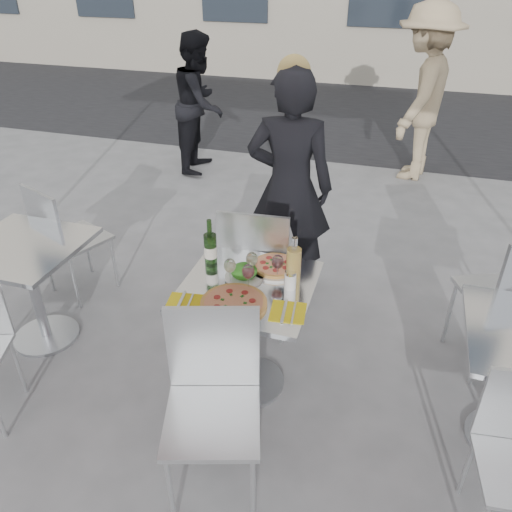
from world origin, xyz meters
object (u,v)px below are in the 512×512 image
(main_table, at_px, (248,315))
(sugar_shaker, at_px, (290,280))
(side_chair_lfar, at_px, (62,234))
(wineglass_white_a, at_px, (230,267))
(pedestrian_b, at_px, (422,94))
(wineglass_white_b, at_px, (252,260))
(woman_diner, at_px, (290,188))
(pizza_far, at_px, (275,266))
(salad_plate, at_px, (244,272))
(wine_bottle, at_px, (210,248))
(chair_far, at_px, (256,262))
(chair_near, at_px, (213,390))
(wineglass_red_b, at_px, (278,263))
(napkin_left, at_px, (184,303))
(side_table_left, at_px, (29,273))
(napkin_right, at_px, (288,312))
(pedestrian_a, at_px, (200,103))
(pizza_near, at_px, (234,303))
(wineglass_red_a, at_px, (248,272))
(carafe, at_px, (294,265))

(main_table, xyz_separation_m, sugar_shaker, (0.23, 0.04, 0.26))
(side_chair_lfar, height_order, wineglass_white_a, side_chair_lfar)
(pedestrian_b, distance_m, wineglass_white_b, 3.85)
(woman_diner, bearing_deg, sugar_shaker, 98.80)
(pizza_far, bearing_deg, salad_plate, -134.38)
(wine_bottle, bearing_deg, chair_far, 64.55)
(chair_near, xyz_separation_m, wineglass_red_b, (0.11, 0.73, 0.29))
(woman_diner, relative_size, napkin_left, 8.42)
(wine_bottle, distance_m, wineglass_white_a, 0.23)
(wine_bottle, relative_size, sugar_shaker, 2.76)
(side_table_left, distance_m, salad_plate, 1.48)
(chair_far, bearing_deg, pedestrian_b, -110.59)
(woman_diner, bearing_deg, napkin_right, 98.28)
(wineglass_white_b, bearing_deg, pedestrian_a, 117.12)
(salad_plate, bearing_deg, side_chair_lfar, 164.01)
(side_table_left, xyz_separation_m, chair_far, (1.40, 0.49, 0.05))
(pizza_far, bearing_deg, sugar_shaker, -51.91)
(main_table, xyz_separation_m, side_chair_lfar, (-1.61, 0.51, 0.01))
(salad_plate, bearing_deg, chair_far, 97.78)
(pizza_near, relative_size, salad_plate, 1.60)
(main_table, distance_m, chair_far, 0.51)
(main_table, relative_size, pizza_far, 2.49)
(napkin_left, bearing_deg, main_table, 35.49)
(wineglass_red_a, bearing_deg, pedestrian_a, 116.50)
(wine_bottle, bearing_deg, carafe, -5.58)
(wineglass_red_a, relative_size, napkin_left, 0.77)
(napkin_left, distance_m, napkin_right, 0.55)
(salad_plate, distance_m, carafe, 0.29)
(wineglass_white_a, xyz_separation_m, wineglass_white_b, (0.09, 0.10, 0.00))
(pizza_far, distance_m, wineglass_white_a, 0.31)
(main_table, relative_size, wineglass_white_b, 4.76)
(wineglass_white_a, bearing_deg, sugar_shaker, 8.82)
(wine_bottle, height_order, napkin_right, wine_bottle)
(main_table, relative_size, sugar_shaker, 7.01)
(napkin_right, bearing_deg, napkin_left, -177.14)
(chair_near, distance_m, pizza_far, 0.86)
(main_table, height_order, pizza_far, pizza_far)
(pedestrian_b, bearing_deg, pizza_near, 0.35)
(wineglass_red_b, bearing_deg, wine_bottle, 175.27)
(woman_diner, bearing_deg, wineglass_white_b, 86.61)
(side_chair_lfar, bearing_deg, side_table_left, 124.36)
(salad_plate, relative_size, napkin_left, 1.07)
(sugar_shaker, bearing_deg, wine_bottle, 168.97)
(side_chair_lfar, xyz_separation_m, wineglass_red_b, (1.75, -0.41, 0.31))
(side_table_left, bearing_deg, carafe, 2.89)
(side_table_left, bearing_deg, pizza_far, 7.32)
(main_table, bearing_deg, carafe, 20.54)
(napkin_right, bearing_deg, side_chair_lfar, 153.45)
(chair_near, relative_size, wineglass_white_a, 6.13)
(pedestrian_b, xyz_separation_m, wineglass_red_b, (-0.67, -3.75, -0.11))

